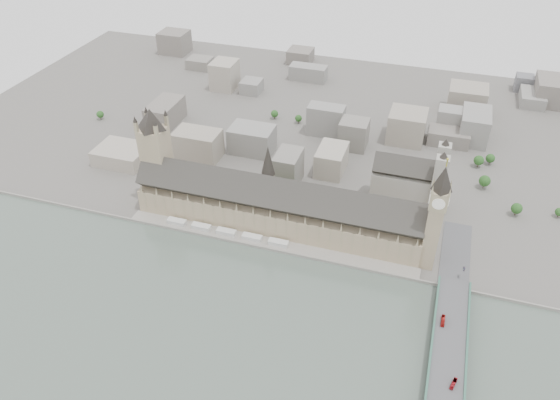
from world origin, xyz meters
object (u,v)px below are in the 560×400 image
(red_bus_south, at_px, (454,384))
(palace_of_westminster, at_px, (277,207))
(westminster_abbey, at_px, (410,181))
(westminster_bridge, at_px, (448,354))
(elizabeth_tower, at_px, (437,211))
(victoria_tower, at_px, (156,152))
(red_bus_north, at_px, (443,321))
(car_approach, at_px, (464,269))

(red_bus_south, bearing_deg, palace_of_westminster, 156.70)
(westminster_abbey, bearing_deg, westminster_bridge, -74.36)
(palace_of_westminster, relative_size, elizabeth_tower, 2.47)
(palace_of_westminster, height_order, elizabeth_tower, elizabeth_tower)
(elizabeth_tower, distance_m, red_bus_south, 135.52)
(victoria_tower, distance_m, red_bus_south, 324.50)
(elizabeth_tower, distance_m, westminster_abbey, 96.91)
(palace_of_westminster, height_order, westminster_abbey, westminster_abbey)
(victoria_tower, xyz_separation_m, westminster_abbey, (232.92, 69.00, -30.12))
(westminster_bridge, height_order, red_bus_north, red_bus_north)
(elizabeth_tower, relative_size, red_bus_south, 11.04)
(palace_of_westminster, bearing_deg, westminster_abbey, 34.17)
(victoria_tower, distance_m, red_bus_north, 294.92)
(westminster_bridge, height_order, westminster_abbey, westminster_abbey)
(palace_of_westminster, xyz_separation_m, victoria_tower, (-122.00, 6.30, 32.50))
(elizabeth_tower, distance_m, victoria_tower, 260.64)
(westminster_bridge, bearing_deg, red_bus_south, -81.10)
(red_bus_south, bearing_deg, red_bus_north, 117.19)
(elizabeth_tower, bearing_deg, westminster_bridge, -75.89)
(palace_of_westminster, bearing_deg, red_bus_south, -39.20)
(elizabeth_tower, xyz_separation_m, car_approach, (30.44, -7.65, -47.17))
(red_bus_north, xyz_separation_m, car_approach, (12.60, 63.19, -0.83))
(victoria_tower, distance_m, westminster_abbey, 244.79)
(red_bus_north, xyz_separation_m, red_bus_south, (10.63, -53.24, -0.14))
(palace_of_westminster, distance_m, red_bus_south, 215.11)
(red_bus_north, distance_m, car_approach, 64.44)
(westminster_bridge, relative_size, red_bus_south, 33.37)
(palace_of_westminster, distance_m, car_approach, 169.96)
(elizabeth_tower, relative_size, westminster_abbey, 1.58)
(red_bus_south, bearing_deg, westminster_bridge, 114.80)
(elizabeth_tower, bearing_deg, westminster_abbey, 107.29)
(palace_of_westminster, distance_m, elizabeth_tower, 142.94)
(palace_of_westminster, relative_size, red_bus_north, 24.59)
(victoria_tower, bearing_deg, elizabeth_tower, -3.96)
(westminster_bridge, xyz_separation_m, red_bus_north, (-6.15, 24.66, 6.63))
(palace_of_westminster, height_order, red_bus_south, palace_of_westminster)
(elizabeth_tower, distance_m, westminster_bridge, 111.81)
(westminster_abbey, bearing_deg, red_bus_north, -74.11)
(elizabeth_tower, xyz_separation_m, victoria_tower, (-260.00, 18.00, -2.88))
(palace_of_westminster, bearing_deg, car_approach, -6.55)
(westminster_abbey, bearing_deg, victoria_tower, -163.50)
(palace_of_westminster, xyz_separation_m, westminster_bridge, (162.00, -107.20, -17.58))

